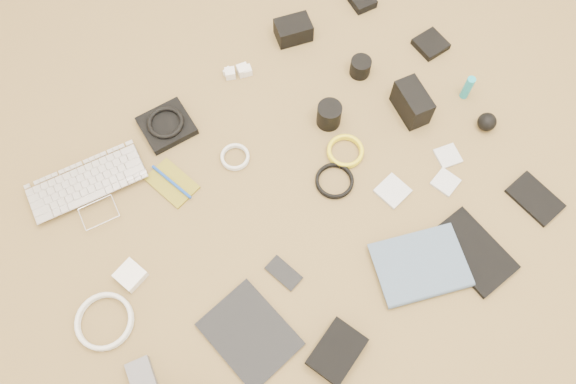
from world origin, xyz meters
TOP-DOWN VIEW (x-y plane):
  - laptop at (-0.47, 0.33)m, footprint 0.36×0.28m
  - headphone_pouch at (-0.18, 0.41)m, footprint 0.15×0.15m
  - headphones at (-0.18, 0.41)m, footprint 0.14×0.14m
  - charger_a at (0.09, 0.47)m, footprint 0.04×0.04m
  - charger_b at (0.13, 0.45)m, footprint 0.04×0.04m
  - charger_c at (0.14, 0.44)m, footprint 0.04×0.04m
  - charger_d at (0.08, 0.47)m, footprint 0.03×0.03m
  - dslr_camera at (0.34, 0.48)m, footprint 0.13×0.11m
  - lens_pouch at (0.61, 0.46)m, footprint 0.08×0.09m
  - notebook_olive at (-0.26, 0.24)m, footprint 0.12×0.16m
  - pen_blue at (-0.26, 0.24)m, footprint 0.05×0.15m
  - cable_white_a at (-0.06, 0.21)m, footprint 0.09×0.09m
  - lens_a at (0.24, 0.15)m, footprint 0.08×0.08m
  - lens_b at (0.43, 0.24)m, footprint 0.07×0.07m
  - card_reader at (0.69, 0.19)m, footprint 0.09×0.09m
  - power_brick at (-0.49, 0.06)m, footprint 0.08×0.08m
  - cable_white_b at (-0.61, -0.01)m, footprint 0.19×0.19m
  - cable_black at (0.14, -0.02)m, footprint 0.14×0.14m
  - cable_yellow at (0.22, 0.03)m, footprint 0.14×0.14m
  - flash at (0.47, 0.04)m, footprint 0.09×0.14m
  - lens_cleaner at (0.65, -0.02)m, footprint 0.03×0.03m
  - battery_charger at (-0.59, -0.19)m, footprint 0.08×0.10m
  - tablet at (-0.31, -0.25)m, footprint 0.21×0.26m
  - phone at (-0.14, -0.17)m, footprint 0.07×0.11m
  - filter_case_left at (0.26, -0.15)m, footprint 0.09×0.09m
  - filter_case_mid at (0.41, -0.21)m, footprint 0.08×0.08m
  - filter_case_right at (0.47, -0.15)m, footprint 0.08×0.08m
  - air_blower at (0.63, -0.14)m, footprint 0.07×0.07m
  - drive_case at (-0.15, -0.42)m, footprint 0.17×0.14m
  - paperback at (0.15, -0.45)m, footprint 0.29×0.26m
  - notebook_black_a at (0.33, -0.42)m, footprint 0.15×0.23m
  - notebook_black_b at (0.58, -0.40)m, footprint 0.11×0.16m

SIDE VIEW (x-z plane):
  - phone at x=-0.14m, z-range 0.00..0.01m
  - notebook_olive at x=-0.26m, z-range 0.00..0.01m
  - filter_case_right at x=0.47m, z-range 0.00..0.01m
  - filter_case_mid at x=0.41m, z-range 0.00..0.01m
  - cable_white_a at x=-0.06m, z-range 0.00..0.01m
  - cable_black at x=0.14m, z-range 0.00..0.01m
  - tablet at x=-0.31m, z-range 0.00..0.01m
  - filter_case_left at x=0.26m, z-range 0.00..0.01m
  - notebook_black_b at x=0.58m, z-range 0.00..0.01m
  - cable_yellow at x=0.22m, z-range 0.00..0.01m
  - cable_white_b at x=-0.61m, z-range 0.00..0.01m
  - notebook_black_a at x=0.33m, z-range 0.00..0.02m
  - card_reader at x=0.69m, z-range 0.00..0.02m
  - paperback at x=0.15m, z-range 0.00..0.02m
  - charger_d at x=0.08m, z-range 0.00..0.02m
  - pen_blue at x=-0.26m, z-range 0.01..0.02m
  - headphone_pouch at x=-0.18m, z-range 0.00..0.03m
  - battery_charger at x=-0.59m, z-range 0.00..0.03m
  - laptop at x=-0.47m, z-range 0.00..0.03m
  - charger_c at x=0.14m, z-range 0.00..0.03m
  - power_brick at x=-0.49m, z-range 0.00..0.03m
  - charger_a at x=0.09m, z-range 0.00..0.03m
  - lens_pouch at x=0.61m, z-range 0.00..0.03m
  - charger_b at x=0.13m, z-range 0.00..0.03m
  - drive_case at x=-0.15m, z-range 0.00..0.04m
  - air_blower at x=0.63m, z-range 0.00..0.06m
  - lens_b at x=0.43m, z-range 0.00..0.06m
  - dslr_camera at x=0.34m, z-range 0.00..0.07m
  - headphones at x=-0.18m, z-range 0.03..0.04m
  - lens_a at x=0.24m, z-range 0.00..0.08m
  - lens_cleaner at x=0.65m, z-range 0.00..0.09m
  - flash at x=0.47m, z-range 0.00..0.10m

